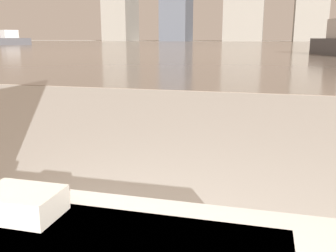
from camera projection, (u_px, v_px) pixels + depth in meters
name	position (u px, v px, depth m)	size (l,w,h in m)	color
towel_stack	(21.00, 203.00, 1.13)	(0.24, 0.17, 0.08)	silver
harbor_water	(263.00, 44.00, 58.91)	(180.00, 110.00, 0.01)	gray
harbor_boat_2	(10.00, 40.00, 53.78)	(4.15, 5.88, 2.10)	#4C4C51
skyline_tower_1	(177.00, 2.00, 115.61)	(8.20, 12.09, 23.71)	#4C515B
skyline_tower_2	(245.00, 1.00, 110.59)	(11.22, 13.98, 23.10)	gray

